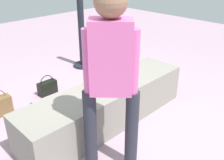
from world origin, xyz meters
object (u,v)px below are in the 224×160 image
object	(u,v)px
child_seated	(114,68)
water_bottle_near_gift	(32,110)
cake_box_white	(82,97)
party_cup_red	(14,138)
gift_bag	(96,65)
handbag_black_leather	(47,87)
adult_standing	(111,69)
cake_plate	(94,87)

from	to	relation	value
child_seated	water_bottle_near_gift	xyz separation A→B (m)	(-0.68, 0.79, -0.61)
water_bottle_near_gift	cake_box_white	bearing A→B (deg)	-14.58
water_bottle_near_gift	party_cup_red	xyz separation A→B (m)	(-0.40, -0.32, -0.04)
gift_bag	handbag_black_leather	bearing A→B (deg)	-175.36
gift_bag	party_cup_red	xyz separation A→B (m)	(-1.88, -0.77, -0.10)
adult_standing	water_bottle_near_gift	bearing A→B (deg)	95.00
party_cup_red	gift_bag	bearing A→B (deg)	22.37
child_seated	adult_standing	bearing A→B (deg)	-137.37
water_bottle_near_gift	handbag_black_leather	size ratio (longest dim) A/B	0.63
cake_plate	handbag_black_leather	size ratio (longest dim) A/B	0.75
water_bottle_near_gift	party_cup_red	bearing A→B (deg)	-141.15
cake_box_white	handbag_black_leather	size ratio (longest dim) A/B	1.10
water_bottle_near_gift	party_cup_red	distance (m)	0.52
adult_standing	water_bottle_near_gift	size ratio (longest dim) A/B	8.91
party_cup_red	handbag_black_leather	world-z (taller)	handbag_black_leather
water_bottle_near_gift	party_cup_red	world-z (taller)	water_bottle_near_gift
adult_standing	gift_bag	distance (m)	2.40
cake_plate	party_cup_red	distance (m)	1.04
cake_plate	cake_box_white	xyz separation A→B (m)	(0.21, 0.52, -0.43)
gift_bag	cake_box_white	distance (m)	1.03
cake_plate	cake_box_white	world-z (taller)	cake_plate
adult_standing	cake_plate	size ratio (longest dim) A/B	7.50
gift_bag	water_bottle_near_gift	size ratio (longest dim) A/B	1.71
water_bottle_near_gift	child_seated	bearing A→B (deg)	-49.37
child_seated	gift_bag	distance (m)	1.58
gift_bag	handbag_black_leather	size ratio (longest dim) A/B	1.08
gift_bag	party_cup_red	bearing A→B (deg)	-157.63
cake_plate	handbag_black_leather	distance (m)	1.13
gift_bag	party_cup_red	size ratio (longest dim) A/B	3.51
adult_standing	gift_bag	world-z (taller)	adult_standing
water_bottle_near_gift	adult_standing	bearing A→B (deg)	-85.00
cake_plate	cake_box_white	distance (m)	0.71
child_seated	cake_plate	world-z (taller)	child_seated
child_seated	adult_standing	world-z (taller)	adult_standing
water_bottle_near_gift	gift_bag	bearing A→B (deg)	16.94
child_seated	adult_standing	size ratio (longest dim) A/B	0.29
party_cup_red	child_seated	bearing A→B (deg)	-23.42
gift_bag	handbag_black_leather	world-z (taller)	gift_bag
water_bottle_near_gift	cake_box_white	xyz separation A→B (m)	(0.66, -0.17, -0.01)
adult_standing	cake_plate	world-z (taller)	adult_standing
child_seated	cake_plate	bearing A→B (deg)	156.05
gift_bag	child_seated	bearing A→B (deg)	-122.74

